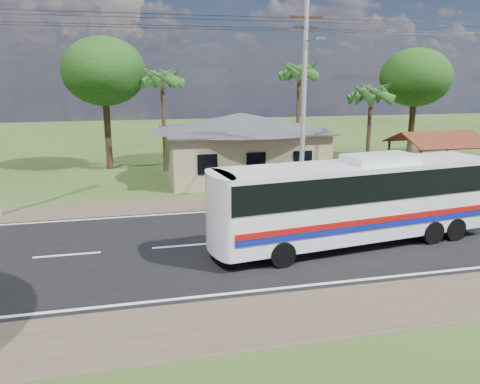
{
  "coord_description": "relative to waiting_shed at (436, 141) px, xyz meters",
  "views": [
    {
      "loc": [
        -6.32,
        -18.1,
        6.72
      ],
      "look_at": [
        -1.87,
        1.0,
        1.9
      ],
      "focal_mm": 35.0,
      "sensor_mm": 36.0,
      "label": 1
    }
  ],
  "objects": [
    {
      "name": "utility_poles",
      "position": [
        -10.33,
        -2.01,
        3.04
      ],
      "size": [
        32.8,
        2.22,
        11.0
      ],
      "color": "#9E9E99",
      "rests_on": "ground"
    },
    {
      "name": "coach_bus",
      "position": [
        -10.48,
        -9.82,
        -0.62
      ],
      "size": [
        12.08,
        4.1,
        3.68
      ],
      "rotation": [
        0.0,
        0.0,
        0.14
      ],
      "color": "white",
      "rests_on": "ground"
    },
    {
      "name": "tree_behind_shed",
      "position": [
        3.0,
        7.5,
        3.95
      ],
      "size": [
        5.6,
        5.6,
        9.02
      ],
      "color": "#47301E",
      "rests_on": "ground"
    },
    {
      "name": "palm_mid",
      "position": [
        -7.0,
        7.0,
        4.43
      ],
      "size": [
        2.8,
        2.8,
        8.2
      ],
      "color": "#47301E",
      "rests_on": "ground"
    },
    {
      "name": "palm_near",
      "position": [
        -3.5,
        2.5,
        2.98
      ],
      "size": [
        2.8,
        2.8,
        6.7
      ],
      "color": "#47301E",
      "rests_on": "ground"
    },
    {
      "name": "waiting_shed",
      "position": [
        0.0,
        0.0,
        0.0
      ],
      "size": [
        5.2,
        4.48,
        3.35
      ],
      "color": "#3C2216",
      "rests_on": "ground"
    },
    {
      "name": "ground",
      "position": [
        -13.0,
        -8.5,
        -2.73
      ],
      "size": [
        120.0,
        120.0,
        0.0
      ],
      "primitive_type": "plane",
      "color": "#2F4318",
      "rests_on": "ground"
    },
    {
      "name": "concrete_barrier",
      "position": [
        -1.0,
        -2.9,
        -2.28
      ],
      "size": [
        7.0,
        0.3,
        0.9
      ],
      "primitive_type": "cube",
      "color": "#9E9E99",
      "rests_on": "ground"
    },
    {
      "name": "house",
      "position": [
        -12.0,
        4.5,
        -0.09
      ],
      "size": [
        12.4,
        10.0,
        5.0
      ],
      "color": "tan",
      "rests_on": "ground"
    },
    {
      "name": "palm_far",
      "position": [
        -17.0,
        7.5,
        3.95
      ],
      "size": [
        2.8,
        2.8,
        7.7
      ],
      "color": "#47301E",
      "rests_on": "ground"
    },
    {
      "name": "tree_behind_house",
      "position": [
        -21.0,
        9.5,
        4.39
      ],
      "size": [
        6.0,
        6.0,
        9.61
      ],
      "color": "#47301E",
      "rests_on": "ground"
    },
    {
      "name": "motorcycle",
      "position": [
        -8.43,
        -1.84,
        -2.28
      ],
      "size": [
        1.78,
        0.83,
        0.9
      ],
      "primitive_type": "imported",
      "rotation": [
        0.0,
        0.0,
        1.71
      ],
      "color": "black",
      "rests_on": "ground"
    },
    {
      "name": "road",
      "position": [
        -13.0,
        -8.5,
        -2.72
      ],
      "size": [
        120.0,
        16.0,
        0.03
      ],
      "color": "black",
      "rests_on": "ground"
    }
  ]
}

